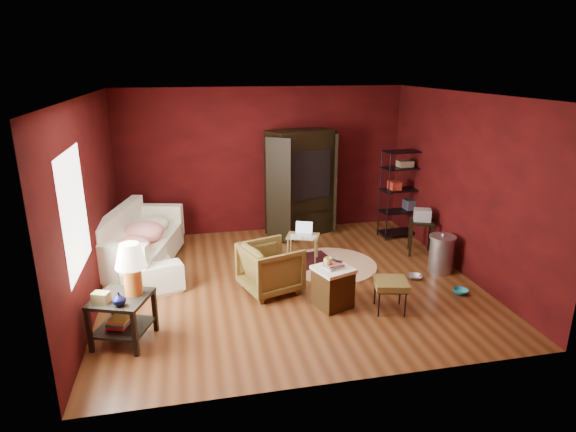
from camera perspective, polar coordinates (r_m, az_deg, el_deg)
The scene contains 18 objects.
room at distance 6.96m, azimuth 0.04°, elevation 2.62°, with size 5.54×5.04×2.84m.
sofa at distance 8.07m, azimuth -17.46°, elevation -3.21°, with size 2.29×0.67×0.90m, color white.
armchair at distance 7.05m, azimuth -2.08°, elevation -5.88°, with size 0.77×0.72×0.79m, color black.
pet_bowl_steel at distance 7.78m, azimuth 14.84°, elevation -6.41°, with size 0.23×0.06×0.23m, color #BABBC1.
pet_bowl_turquoise at distance 7.49m, azimuth 19.82°, elevation -7.92°, with size 0.22×0.07×0.22m, color #26A1B3.
vase at distance 5.84m, azimuth -19.40°, elevation -9.28°, with size 0.15×0.16×0.15m, color #0B0D3B.
mug at distance 6.49m, azimuth 4.76°, elevation -5.23°, with size 0.12×0.09×0.12m, color #EBDD73.
side_table at distance 6.01m, azimuth -18.59°, elevation -7.64°, with size 0.79×0.79×1.23m.
sofa_cushions at distance 8.10m, azimuth -17.36°, elevation -3.16°, with size 1.34×2.29×0.90m.
hamper at distance 6.68m, azimuth 5.33°, elevation -8.27°, with size 0.60×0.60×0.66m.
footstool at distance 6.64m, azimuth 12.08°, elevation -7.94°, with size 0.52×0.52×0.44m.
rug_round at distance 8.08m, azimuth 5.11°, elevation -5.76°, with size 1.68×1.68×0.01m.
rug_oriental at distance 8.14m, azimuth 1.55°, elevation -5.46°, with size 1.17×0.87×0.01m.
laptop_desk at distance 8.09m, azimuth 1.80°, elevation -2.63°, with size 0.63×0.55×0.65m.
tv_armoire at distance 9.22m, azimuth 1.46°, elevation 4.14°, with size 1.49×1.17×2.02m.
wire_shelving at distance 9.35m, azimuth 13.54°, elevation 3.00°, with size 0.84×0.42×1.68m.
small_stand at distance 8.64m, azimuth 15.57°, elevation -0.53°, with size 0.53×0.53×0.81m.
trash_can at distance 8.08m, azimuth 17.71°, elevation -4.27°, with size 0.44×0.44×0.65m.
Camera 1 is at (-1.43, -6.59, 3.21)m, focal length 30.00 mm.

